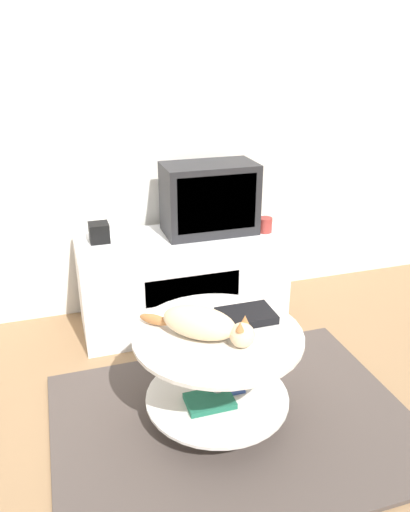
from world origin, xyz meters
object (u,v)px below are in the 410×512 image
object	(u,v)px
speaker	(99,232)
dvd_box	(246,316)
tv	(209,198)
cat	(204,324)

from	to	relation	value
speaker	dvd_box	bearing A→B (deg)	-59.60
tv	speaker	world-z (taller)	tv
tv	cat	size ratio (longest dim) A/B	1.27
speaker	cat	xyz separation A→B (m)	(0.31, -0.99, -0.09)
speaker	dvd_box	size ratio (longest dim) A/B	0.44
cat	dvd_box	bearing A→B (deg)	61.42
tv	speaker	distance (m)	0.66
tv	speaker	xyz separation A→B (m)	(-0.64, 0.03, -0.15)
tv	speaker	bearing A→B (deg)	177.13
tv	dvd_box	xyz separation A→B (m)	(-0.11, -0.88, -0.28)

